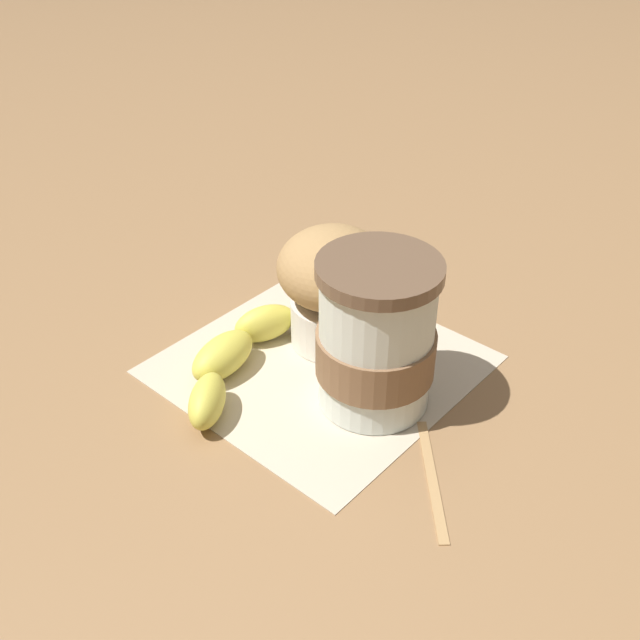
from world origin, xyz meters
The scene contains 6 objects.
ground_plane centered at (0.00, 0.00, 0.00)m, with size 3.00×3.00×0.00m, color #936D47.
paper_napkin centered at (0.00, 0.00, 0.00)m, with size 0.22×0.22×0.00m, color beige.
coffee_cup centered at (-0.06, 0.02, 0.06)m, with size 0.09×0.09×0.12m.
muffin centered at (0.01, -0.03, 0.06)m, with size 0.09×0.09×0.10m.
banana centered at (0.06, 0.04, 0.02)m, with size 0.06×0.16×0.03m.
wooden_stirrer centered at (-0.12, 0.07, 0.00)m, with size 0.11×0.01×0.00m, color tan.
Camera 1 is at (-0.22, 0.42, 0.38)m, focal length 42.00 mm.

